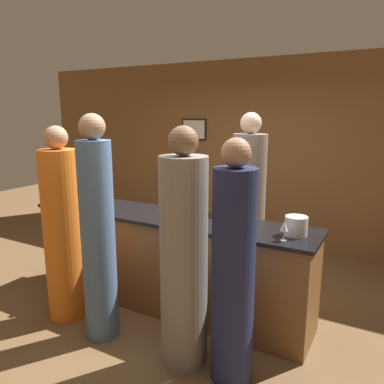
# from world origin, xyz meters

# --- Properties ---
(ground_plane) EXTENTS (14.00, 14.00, 0.00)m
(ground_plane) POSITION_xyz_m (0.00, 0.00, 0.00)
(ground_plane) COLOR brown
(back_wall) EXTENTS (8.00, 0.08, 2.80)m
(back_wall) POSITION_xyz_m (-0.00, 2.35, 1.40)
(back_wall) COLOR brown
(back_wall) RESTS_ON ground_plane
(bar_counter) EXTENTS (3.08, 0.64, 0.99)m
(bar_counter) POSITION_xyz_m (0.00, 0.00, 0.50)
(bar_counter) COLOR brown
(bar_counter) RESTS_ON ground_plane
(bartender) EXTENTS (0.37, 0.37, 2.02)m
(bartender) POSITION_xyz_m (0.62, 0.70, 0.94)
(bartender) COLOR gray
(bartender) RESTS_ON ground_plane
(guest_0) EXTENTS (0.37, 0.37, 1.90)m
(guest_0) POSITION_xyz_m (-0.76, -0.66, 0.88)
(guest_0) COLOR orange
(guest_0) RESTS_ON ground_plane
(guest_1) EXTENTS (0.32, 0.32, 1.86)m
(guest_1) POSITION_xyz_m (1.04, -0.70, 0.87)
(guest_1) COLOR #1E234C
(guest_1) RESTS_ON ground_plane
(guest_2) EXTENTS (0.30, 0.30, 2.02)m
(guest_2) POSITION_xyz_m (-0.22, -0.75, 0.96)
(guest_2) COLOR #4C6B93
(guest_2) RESTS_ON ground_plane
(guest_3) EXTENTS (0.38, 0.38, 1.93)m
(guest_3) POSITION_xyz_m (0.62, -0.69, 0.90)
(guest_3) COLOR gray
(guest_3) RESTS_ON ground_plane
(wine_bottle_0) EXTENTS (0.07, 0.07, 0.29)m
(wine_bottle_0) POSITION_xyz_m (0.86, -0.23, 1.11)
(wine_bottle_0) COLOR black
(wine_bottle_0) RESTS_ON bar_counter
(ice_bucket) EXTENTS (0.19, 0.19, 0.17)m
(ice_bucket) POSITION_xyz_m (1.31, 0.01, 1.08)
(ice_bucket) COLOR silver
(ice_bucket) RESTS_ON bar_counter
(wine_glass_0) EXTENTS (0.07, 0.07, 0.16)m
(wine_glass_0) POSITION_xyz_m (-0.99, -0.01, 1.11)
(wine_glass_0) COLOR silver
(wine_glass_0) RESTS_ON bar_counter
(wine_glass_1) EXTENTS (0.07, 0.07, 0.16)m
(wine_glass_1) POSITION_xyz_m (1.26, -0.18, 1.11)
(wine_glass_1) COLOR silver
(wine_glass_1) RESTS_ON bar_counter
(wine_glass_2) EXTENTS (0.06, 0.06, 0.14)m
(wine_glass_2) POSITION_xyz_m (-0.78, -0.27, 1.10)
(wine_glass_2) COLOR silver
(wine_glass_2) RESTS_ON bar_counter
(wine_glass_3) EXTENTS (0.07, 0.07, 0.14)m
(wine_glass_3) POSITION_xyz_m (0.20, -0.07, 1.10)
(wine_glass_3) COLOR silver
(wine_glass_3) RESTS_ON bar_counter
(wine_glass_4) EXTENTS (0.08, 0.08, 0.17)m
(wine_glass_4) POSITION_xyz_m (-0.57, -0.22, 1.13)
(wine_glass_4) COLOR silver
(wine_glass_4) RESTS_ON bar_counter
(wine_glass_5) EXTENTS (0.08, 0.08, 0.16)m
(wine_glass_5) POSITION_xyz_m (-1.15, -0.15, 1.12)
(wine_glass_5) COLOR silver
(wine_glass_5) RESTS_ON bar_counter
(wine_glass_6) EXTENTS (0.07, 0.07, 0.17)m
(wine_glass_6) POSITION_xyz_m (0.35, -0.05, 1.13)
(wine_glass_6) COLOR silver
(wine_glass_6) RESTS_ON bar_counter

